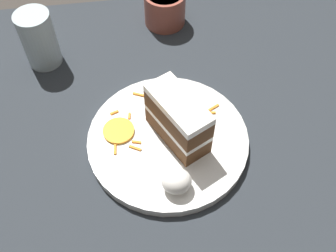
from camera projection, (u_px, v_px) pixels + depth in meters
ground_plane at (171, 170)px, 0.70m from camera, size 6.00×6.00×0.00m
dining_table at (171, 165)px, 0.68m from camera, size 1.06×0.90×0.03m
plate at (168, 140)px, 0.68m from camera, size 0.28×0.28×0.02m
cake_slice at (178, 119)px, 0.64m from camera, size 0.10×0.13×0.09m
cream_dollop at (174, 182)px, 0.60m from camera, size 0.05×0.04×0.04m
orange_garnish at (119, 131)px, 0.68m from camera, size 0.05×0.05×0.01m
carrot_shreds_scatter at (153, 119)px, 0.69m from camera, size 0.20×0.13×0.00m
drinking_glass at (40, 42)px, 0.77m from camera, size 0.07×0.07×0.12m
coffee_mug at (165, 7)px, 0.84m from camera, size 0.09×0.09×0.07m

